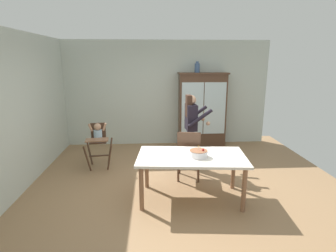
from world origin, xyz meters
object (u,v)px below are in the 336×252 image
Objects in this scene: birthday_cake at (199,153)px; dining_chair_far_side at (189,152)px; china_cabinet at (202,110)px; adult_person at (191,123)px; ceramic_vase at (197,68)px; dining_table at (191,161)px; high_chair_with_toddler at (98,137)px.

birthday_cake is 0.78m from dining_chair_far_side.
birthday_cake is (-0.58, -2.84, -0.16)m from china_cabinet.
adult_person is 5.47× the size of birthday_cake.
china_cabinet is 7.04× the size of ceramic_vase.
adult_person is at bearing 81.98° from dining_table.
dining_chair_far_side reaches higher than dining_table.
dining_chair_far_side is (-0.47, -2.11, -1.46)m from ceramic_vase.
adult_person is 0.76m from dining_chair_far_side.
high_chair_with_toddler is (-2.26, -1.36, -1.37)m from ceramic_vase.
high_chair_with_toddler is 0.99× the size of dining_chair_far_side.
dining_table is 1.85× the size of dining_chair_far_side.
high_chair_with_toddler is at bearing 82.76° from adult_person.
dining_chair_far_side is (-0.13, -0.63, -0.41)m from adult_person.
high_chair_with_toddler is at bearing 140.83° from birthday_cake.
high_chair_with_toddler is 2.25m from dining_table.
high_chair_with_toddler is 3.39× the size of birthday_cake.
adult_person is (-0.49, -1.48, 0.01)m from china_cabinet.
ceramic_vase reaches higher than china_cabinet.
birthday_cake is at bearing -98.52° from ceramic_vase.
dining_chair_far_side is (-0.63, -2.10, -0.40)m from china_cabinet.
high_chair_with_toddler reaches higher than dining_table.
ceramic_vase is at bearing 81.48° from birthday_cake.
adult_person reaches higher than dining_table.
china_cabinet is 1.07× the size of dining_table.
high_chair_with_toddler is 0.54× the size of dining_table.
ceramic_vase is 0.28× the size of dining_chair_far_side.
high_chair_with_toddler reaches higher than birthday_cake.
adult_person is at bearing -92.19° from dining_chair_far_side.
high_chair_with_toddler is (-2.41, -1.35, -0.30)m from china_cabinet.
china_cabinet is 1.24× the size of adult_person.
dining_chair_far_side is at bearing 85.58° from dining_table.
dining_chair_far_side reaches higher than birthday_cake.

